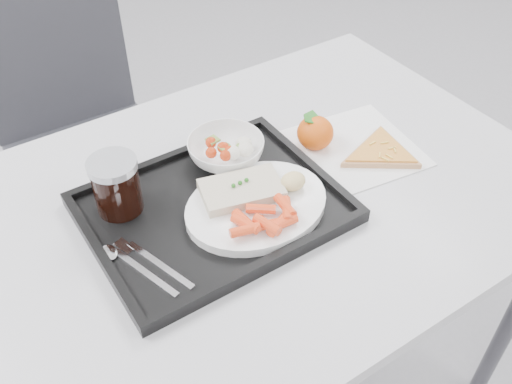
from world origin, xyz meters
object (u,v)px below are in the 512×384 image
Objects in this scene: table at (246,222)px; salad_bowl at (226,150)px; tray at (213,209)px; pizza_slice at (381,152)px; chair at (78,121)px; dinner_plate at (256,206)px; cola_glass at (116,185)px; tangerine at (315,133)px.

salad_bowl is (0.02, 0.10, 0.11)m from table.
tray is 0.37m from pizza_slice.
dinner_plate is (0.10, -0.78, 0.24)m from chair.
cola_glass is (-0.14, 0.09, 0.06)m from tray.
dinner_plate is at bearing -179.37° from pizza_slice.
table is 0.15m from salad_bowl.
table is 0.31m from pizza_slice.
chair is at bearing 115.14° from tangerine.
tray is at bearing -32.85° from cola_glass.
salad_bowl is at bearing 79.48° from dinner_plate.
pizza_slice is (0.31, 0.00, -0.01)m from dinner_plate.
tangerine is 0.45× the size of pizza_slice.
table is 0.24m from tangerine.
pizza_slice is (0.09, -0.10, -0.02)m from tangerine.
chair is at bearing 80.75° from cola_glass.
cola_glass is at bearing 164.99° from pizza_slice.
tray is 0.28m from tangerine.
table is 1.29× the size of chair.
salad_bowl is 0.19m from tangerine.
salad_bowl is (0.09, 0.10, 0.03)m from tray.
cola_glass is 0.53m from pizza_slice.
dinner_plate is (0.06, -0.05, 0.02)m from tray.
chair is 0.82m from dinner_plate.
salad_bowl is at bearing -78.34° from chair.
pizza_slice is (0.41, -0.77, 0.22)m from chair.
dinner_plate reaches higher than tray.
tray is 0.08m from dinner_plate.
chair is at bearing 117.88° from pizza_slice.
pizza_slice is at bearing -7.09° from tray.
cola_glass reaches higher than tray.
dinner_plate is 0.31m from pizza_slice.
chair is 0.76m from tray.
table is at bearing -81.47° from chair.
tray is at bearing -131.37° from salad_bowl.
cola_glass is (-0.10, -0.64, 0.28)m from chair.
cola_glass is 0.42m from tangerine.
tangerine is at bearing -14.40° from salad_bowl.
chair is at bearing 101.66° from salad_bowl.
tray is at bearing 172.91° from pizza_slice.
table is at bearing 80.44° from dinner_plate.
salad_bowl is at bearing 48.63° from tray.
tray is at bearing 141.61° from dinner_plate.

